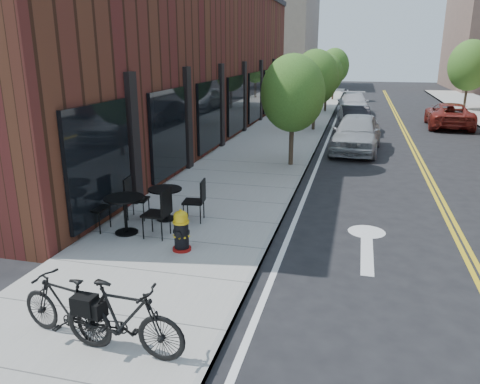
% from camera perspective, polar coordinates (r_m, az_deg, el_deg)
% --- Properties ---
extents(ground, '(120.00, 120.00, 0.00)m').
position_cam_1_polar(ground, '(8.36, 1.21, -11.73)').
color(ground, black).
rests_on(ground, ground).
extents(sidewalk_near, '(4.00, 70.00, 0.12)m').
position_cam_1_polar(sidewalk_near, '(17.97, 2.21, 4.18)').
color(sidewalk_near, '#9E9B93').
rests_on(sidewalk_near, ground).
extents(building_near, '(5.00, 28.00, 7.00)m').
position_cam_1_polar(building_near, '(22.67, -7.07, 15.47)').
color(building_near, '#4F2A19').
rests_on(building_near, ground).
extents(bg_building_left, '(8.00, 14.00, 10.00)m').
position_cam_1_polar(bg_building_left, '(56.00, 4.53, 17.82)').
color(bg_building_left, '#726656').
rests_on(bg_building_left, ground).
extents(tree_near_a, '(2.20, 2.20, 3.81)m').
position_cam_1_polar(tree_near_a, '(16.37, 6.46, 11.86)').
color(tree_near_a, '#382B1E').
rests_on(tree_near_a, sidewalk_near).
extents(tree_near_b, '(2.30, 2.30, 3.98)m').
position_cam_1_polar(tree_near_b, '(24.29, 9.18, 13.61)').
color(tree_near_b, '#382B1E').
rests_on(tree_near_b, sidewalk_near).
extents(tree_near_c, '(2.10, 2.10, 3.67)m').
position_cam_1_polar(tree_near_c, '(32.27, 10.55, 13.96)').
color(tree_near_c, '#382B1E').
rests_on(tree_near_c, sidewalk_near).
extents(tree_near_d, '(2.40, 2.40, 4.11)m').
position_cam_1_polar(tree_near_d, '(40.24, 11.41, 14.81)').
color(tree_near_d, '#382B1E').
rests_on(tree_near_d, sidewalk_near).
extents(tree_far_c, '(2.80, 2.80, 4.62)m').
position_cam_1_polar(tree_far_c, '(35.85, 26.21, 13.68)').
color(tree_far_c, '#382B1E').
rests_on(tree_far_c, sidewalk_far).
extents(fire_hydrant, '(0.40, 0.40, 0.87)m').
position_cam_1_polar(fire_hydrant, '(9.48, -7.17, -4.74)').
color(fire_hydrant, maroon).
rests_on(fire_hydrant, sidewalk_near).
extents(bicycle_left, '(1.65, 0.76, 0.96)m').
position_cam_1_polar(bicycle_left, '(7.08, -20.46, -13.02)').
color(bicycle_left, black).
rests_on(bicycle_left, sidewalk_near).
extents(bicycle_right, '(1.75, 0.56, 1.04)m').
position_cam_1_polar(bicycle_right, '(6.49, -13.99, -14.83)').
color(bicycle_right, black).
rests_on(bicycle_right, sidewalk_near).
extents(bistro_set_b, '(1.88, 0.89, 1.00)m').
position_cam_1_polar(bistro_set_b, '(11.22, -9.09, -0.89)').
color(bistro_set_b, black).
rests_on(bistro_set_b, sidewalk_near).
extents(bistro_set_c, '(2.01, 0.89, 1.09)m').
position_cam_1_polar(bistro_set_c, '(10.53, -13.84, -2.10)').
color(bistro_set_c, black).
rests_on(bistro_set_c, sidewalk_near).
extents(parked_car_a, '(2.18, 4.68, 1.55)m').
position_cam_1_polar(parked_car_a, '(19.87, 14.03, 7.02)').
color(parked_car_a, '#9A9DA2').
rests_on(parked_car_a, ground).
extents(parked_car_b, '(1.85, 4.03, 1.28)m').
position_cam_1_polar(parked_car_b, '(24.97, 13.84, 8.64)').
color(parked_car_b, black).
rests_on(parked_car_b, ground).
extents(parked_car_c, '(2.09, 4.83, 1.38)m').
position_cam_1_polar(parked_car_c, '(31.68, 13.59, 10.40)').
color(parked_car_c, silver).
rests_on(parked_car_c, ground).
extents(parked_car_far, '(2.43, 4.88, 1.33)m').
position_cam_1_polar(parked_car_far, '(27.97, 24.12, 8.56)').
color(parked_car_far, maroon).
rests_on(parked_car_far, ground).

